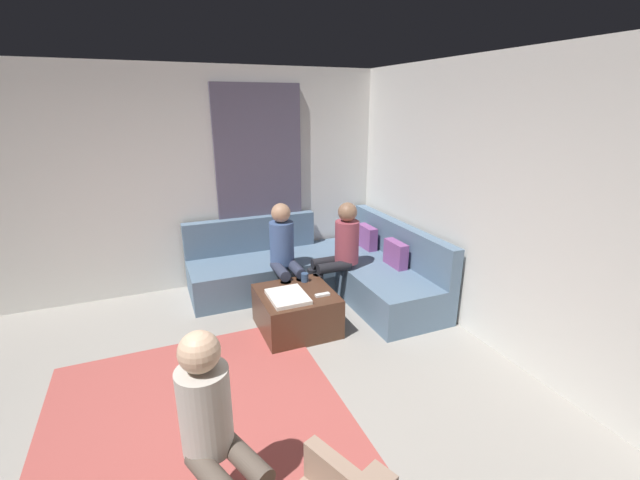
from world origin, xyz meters
name	(u,v)px	position (x,y,z in m)	size (l,w,h in m)	color
ground_plane	(189,468)	(0.00, 0.00, -0.05)	(6.00, 6.00, 0.10)	gray
wall_back	(543,221)	(0.00, 2.94, 1.35)	(6.00, 0.12, 2.70)	silver
wall_left	(151,184)	(-2.94, 0.00, 1.35)	(0.12, 6.00, 2.70)	silver
curtain_panel	(260,186)	(-2.84, 1.30, 1.25)	(0.06, 1.10, 2.50)	#595166
area_rug	(200,436)	(-0.20, 0.10, 0.01)	(2.60, 2.20, 0.01)	#AD4C47
sectional_couch	(324,270)	(-2.08, 1.88, 0.28)	(2.10, 2.55, 0.87)	slate
ottoman	(296,311)	(-1.35, 1.24, 0.21)	(0.76, 0.76, 0.42)	#4C2D1E
folded_blanket	(288,297)	(-1.25, 1.12, 0.44)	(0.44, 0.36, 0.04)	white
coffee_mug	(305,277)	(-1.57, 1.42, 0.47)	(0.08, 0.08, 0.10)	#334C72
game_remote	(322,295)	(-1.17, 1.46, 0.43)	(0.05, 0.15, 0.02)	white
person_on_couch_back	(339,249)	(-1.77, 1.93, 0.66)	(0.30, 0.60, 1.20)	black
person_on_couch_side	(285,252)	(-1.93, 1.32, 0.66)	(0.60, 0.30, 1.20)	#2D3347
person_on_armchair	(216,429)	(0.49, 0.15, 0.64)	(0.60, 0.43, 1.18)	brown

